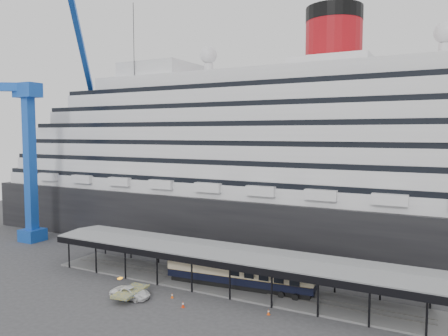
# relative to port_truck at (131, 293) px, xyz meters

# --- Properties ---
(ground) EXTENTS (200.00, 200.00, 0.00)m
(ground) POSITION_rel_port_truck_xyz_m (8.73, 4.79, -0.74)
(ground) COLOR #373739
(ground) RESTS_ON ground
(cruise_ship) EXTENTS (130.00, 30.00, 43.90)m
(cruise_ship) POSITION_rel_port_truck_xyz_m (8.77, 36.79, 17.61)
(cruise_ship) COLOR black
(cruise_ship) RESTS_ON ground
(platform_canopy) EXTENTS (56.00, 9.18, 5.30)m
(platform_canopy) POSITION_rel_port_truck_xyz_m (8.73, 9.79, 1.62)
(platform_canopy) COLOR slate
(platform_canopy) RESTS_ON ground
(crane_blue) EXTENTS (22.63, 19.19, 47.60)m
(crane_blue) POSITION_rel_port_truck_xyz_m (-36.39, 15.41, 19.22)
(crane_blue) COLOR blue
(crane_blue) RESTS_ON ground
(port_truck) EXTENTS (5.55, 2.99, 1.48)m
(port_truck) POSITION_rel_port_truck_xyz_m (0.00, 0.00, 0.00)
(port_truck) COLOR white
(port_truck) RESTS_ON ground
(pullman_carriage) EXTENTS (21.21, 4.57, 20.67)m
(pullman_carriage) POSITION_rel_port_truck_xyz_m (10.97, 9.79, 1.78)
(pullman_carriage) COLOR black
(pullman_carriage) RESTS_ON ground
(traffic_cone_left) EXTENTS (0.36, 0.36, 0.66)m
(traffic_cone_left) POSITION_rel_port_truck_xyz_m (4.71, 2.64, -0.41)
(traffic_cone_left) COLOR #F95B0D
(traffic_cone_left) RESTS_ON ground
(traffic_cone_mid) EXTENTS (0.52, 0.52, 0.79)m
(traffic_cone_mid) POSITION_rel_port_truck_xyz_m (7.67, 0.69, -0.35)
(traffic_cone_mid) COLOR red
(traffic_cone_mid) RESTS_ON ground
(traffic_cone_right) EXTENTS (0.36, 0.36, 0.69)m
(traffic_cone_right) POSITION_rel_port_truck_xyz_m (17.85, 3.58, -0.40)
(traffic_cone_right) COLOR #EE500D
(traffic_cone_right) RESTS_ON ground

